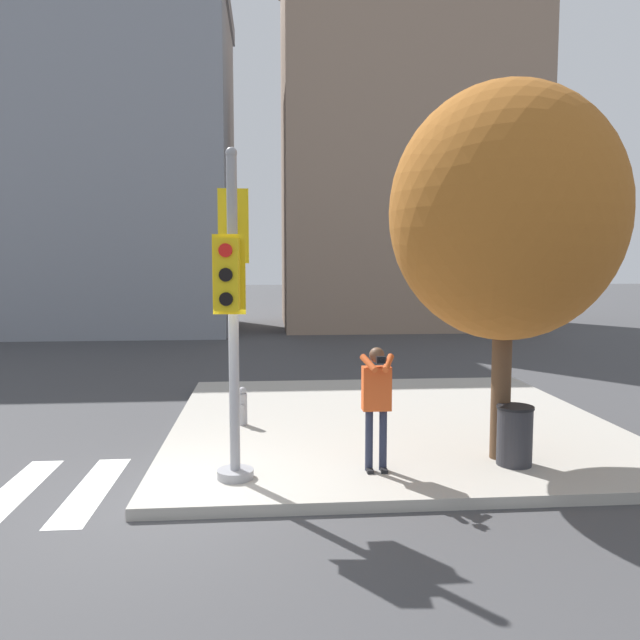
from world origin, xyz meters
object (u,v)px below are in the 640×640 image
(fire_hydrant, at_px, (243,406))
(trash_bin, at_px, (515,435))
(person_photographer, at_px, (377,397))
(street_tree, at_px, (506,213))
(traffic_signal_pole, at_px, (232,294))

(fire_hydrant, height_order, trash_bin, trash_bin)
(person_photographer, relative_size, street_tree, 0.32)
(traffic_signal_pole, height_order, fire_hydrant, traffic_signal_pole)
(fire_hydrant, xyz_separation_m, trash_bin, (4.04, -2.59, 0.09))
(fire_hydrant, bearing_deg, traffic_signal_pole, -90.11)
(traffic_signal_pole, bearing_deg, fire_hydrant, 89.89)
(street_tree, relative_size, fire_hydrant, 7.92)
(street_tree, bearing_deg, fire_hydrant, 150.11)
(trash_bin, bearing_deg, street_tree, 106.59)
(person_photographer, xyz_separation_m, trash_bin, (2.05, 0.08, -0.63))
(traffic_signal_pole, relative_size, fire_hydrant, 6.36)
(person_photographer, height_order, street_tree, street_tree)
(person_photographer, bearing_deg, fire_hydrant, 126.53)
(person_photographer, distance_m, trash_bin, 2.15)
(street_tree, bearing_deg, traffic_signal_pole, -171.87)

